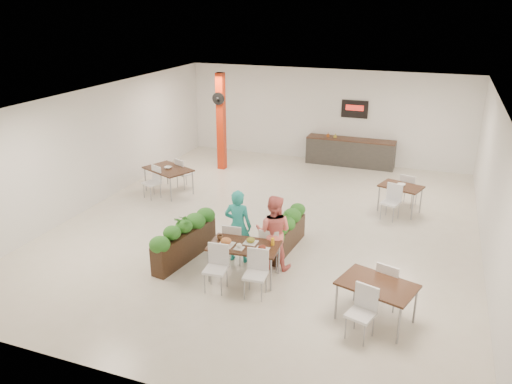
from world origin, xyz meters
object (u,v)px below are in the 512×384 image
planter_left (185,237)px  diner_woman (273,232)px  side_table_a (168,172)px  side_table_b (401,190)px  main_table (244,250)px  planter_right (286,230)px  red_column (221,121)px  diner_man (238,226)px  side_table_c (377,290)px  service_counter (350,151)px

planter_left → diner_woman: bearing=10.1°
side_table_a → side_table_b: (6.53, 0.86, -0.02)m
main_table → planter_right: (0.44, 1.50, -0.15)m
red_column → diner_man: red_column is taller
side_table_a → side_table_c: 7.91m
main_table → planter_right: planter_right is taller
diner_woman → diner_man: bearing=-4.8°
planter_right → diner_woman: bearing=-91.9°
diner_man → side_table_b: 5.02m
diner_man → side_table_c: size_ratio=0.98×
diner_woman → side_table_a: 5.32m
diner_man → side_table_b: diner_man is taller
diner_man → side_table_c: diner_man is taller
red_column → side_table_a: red_column is taller
main_table → side_table_a: (-3.89, 3.79, 0.01)m
red_column → planter_left: size_ratio=1.59×
service_counter → diner_man: 7.74m
red_column → side_table_c: bearing=-49.2°
diner_man → planter_left: bearing=12.2°
planter_right → side_table_b: 3.85m
red_column → planter_right: (3.80, -4.96, -1.15)m
service_counter → planter_right: service_counter is taller
planter_right → side_table_a: (-4.33, 2.30, 0.15)m
service_counter → planter_left: 8.29m
side_table_b → main_table: bearing=-101.9°
planter_left → side_table_b: 6.00m
service_counter → main_table: bearing=-94.4°
planter_left → side_table_b: size_ratio=1.21×
service_counter → red_column: bearing=-155.0°
red_column → diner_woman: red_column is taller
main_table → diner_woman: 0.79m
planter_left → main_table: bearing=-11.7°
service_counter → planter_left: (-2.15, -8.01, 0.03)m
diner_woman → planter_right: (0.03, 0.84, -0.32)m
service_counter → side_table_b: size_ratio=1.80×
main_table → side_table_b: bearing=60.4°
diner_man → planter_right: (0.83, 0.84, -0.33)m
planter_right → side_table_b: planter_right is taller
side_table_a → side_table_b: bearing=31.4°
side_table_a → main_table: bearing=-20.4°
diner_man → diner_woman: (0.80, 0.00, -0.01)m
planter_right → service_counter: bearing=88.3°
service_counter → planter_left: size_ratio=1.49×
side_table_b → side_table_a: bearing=-154.8°
diner_woman → planter_right: bearing=-96.7°
red_column → planter_left: (1.85, -6.14, -1.12)m
diner_woman → side_table_c: diner_woman is taller
red_column → main_table: 7.35m
main_table → diner_man: bearing=120.8°
red_column → main_table: (3.36, -6.45, -1.01)m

